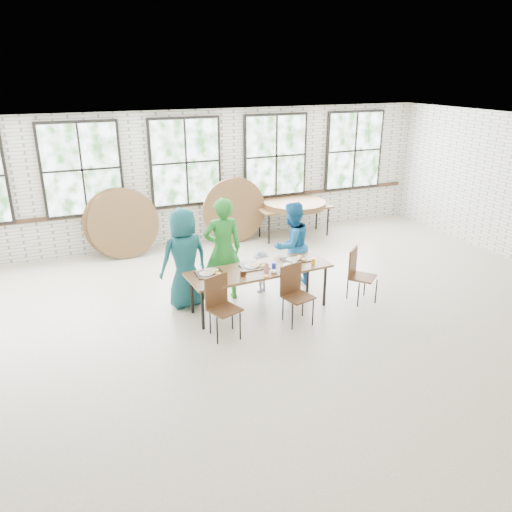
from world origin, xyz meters
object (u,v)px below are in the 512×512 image
Objects in this scene: chair_near_left at (220,301)px; storage_table at (294,209)px; dining_table at (259,271)px; chair_near_right at (294,289)px.

chair_near_left reaches higher than storage_table.
dining_table is 2.57× the size of chair_near_left.
chair_near_right is 4.35m from storage_table.
chair_near_left is 1.23m from chair_near_right.
dining_table is at bearing 106.62° from chair_near_right.
chair_near_right is (1.23, -0.03, 0.00)m from chair_near_left.
storage_table is at bearing 29.79° from chair_near_left.
storage_table is (3.19, 3.85, 0.13)m from chair_near_left.
chair_near_right reaches higher than storage_table.
dining_table is 1.05m from chair_near_left.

